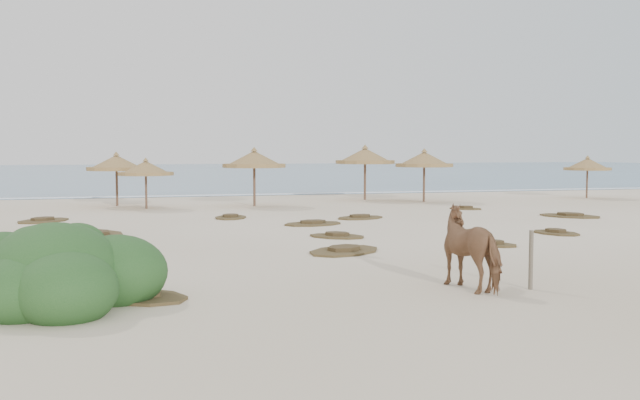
{
  "coord_description": "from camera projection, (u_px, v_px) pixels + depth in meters",
  "views": [
    {
      "loc": [
        -7.09,
        -17.14,
        2.73
      ],
      "look_at": [
        -0.94,
        5.0,
        1.12
      ],
      "focal_mm": 40.0,
      "sensor_mm": 36.0,
      "label": 1
    }
  ],
  "objects": [
    {
      "name": "ground",
      "position": [
        406.0,
        255.0,
        18.56
      ],
      "size": [
        160.0,
        160.0,
        0.0
      ],
      "primitive_type": "plane",
      "color": "beige",
      "rests_on": "ground"
    },
    {
      "name": "ocean",
      "position": [
        180.0,
        172.0,
        90.65
      ],
      "size": [
        200.0,
        100.0,
        0.01
      ],
      "primitive_type": "cube",
      "color": "#24516C",
      "rests_on": "ground"
    },
    {
      "name": "foam_line",
      "position": [
        243.0,
        195.0,
        43.55
      ],
      "size": [
        70.0,
        0.6,
        0.01
      ],
      "primitive_type": "cube",
      "color": "white",
      "rests_on": "ground"
    },
    {
      "name": "palapa_1",
      "position": [
        146.0,
        169.0,
        33.13
      ],
      "size": [
        2.76,
        2.76,
        2.4
      ],
      "rotation": [
        0.0,
        0.0,
        0.08
      ],
      "color": "brown",
      "rests_on": "ground"
    },
    {
      "name": "palapa_2",
      "position": [
        116.0,
        164.0,
        34.7
      ],
      "size": [
        3.59,
        3.59,
        2.68
      ],
      "rotation": [
        0.0,
        0.0,
        -0.31
      ],
      "color": "brown",
      "rests_on": "ground"
    },
    {
      "name": "palapa_3",
      "position": [
        254.0,
        160.0,
        34.71
      ],
      "size": [
        3.85,
        3.85,
        2.9
      ],
      "rotation": [
        0.0,
        0.0,
        -0.29
      ],
      "color": "brown",
      "rests_on": "ground"
    },
    {
      "name": "palapa_4",
      "position": [
        424.0,
        160.0,
        37.66
      ],
      "size": [
        3.7,
        3.7,
        2.84
      ],
      "rotation": [
        0.0,
        0.0,
        0.26
      ],
      "color": "brown",
      "rests_on": "ground"
    },
    {
      "name": "palapa_5",
      "position": [
        365.0,
        157.0,
        39.17
      ],
      "size": [
        4.06,
        4.06,
        3.05
      ],
      "rotation": [
        0.0,
        0.0,
        0.29
      ],
      "color": "brown",
      "rests_on": "ground"
    },
    {
      "name": "palapa_6",
      "position": [
        587.0,
        165.0,
        40.54
      ],
      "size": [
        3.28,
        3.28,
        2.45
      ],
      "rotation": [
        0.0,
        0.0,
        -0.31
      ],
      "color": "brown",
      "rests_on": "ground"
    },
    {
      "name": "horse",
      "position": [
        475.0,
        248.0,
        14.03
      ],
      "size": [
        1.27,
        2.07,
        1.63
      ],
      "primitive_type": "imported",
      "rotation": [
        0.0,
        0.0,
        3.36
      ],
      "color": "brown",
      "rests_on": "ground"
    },
    {
      "name": "fence_post_near",
      "position": [
        531.0,
        260.0,
        13.95
      ],
      "size": [
        0.12,
        0.12,
        1.17
      ],
      "primitive_type": "cylinder",
      "rotation": [
        0.0,
        0.0,
        -0.43
      ],
      "color": "#63584A",
      "rests_on": "ground"
    },
    {
      "name": "bush",
      "position": [
        56.0,
        275.0,
        12.38
      ],
      "size": [
        3.83,
        3.37,
        1.72
      ],
      "rotation": [
        0.0,
        0.0,
        0.37
      ],
      "color": "#2E5223",
      "rests_on": "ground"
    },
    {
      "name": "scrub_1",
      "position": [
        96.0,
        234.0,
        22.7
      ],
      "size": [
        1.96,
        2.82,
        0.16
      ],
      "rotation": [
        0.0,
        0.0,
        1.65
      ],
      "color": "brown",
      "rests_on": "ground"
    },
    {
      "name": "scrub_2",
      "position": [
        337.0,
        236.0,
        22.37
      ],
      "size": [
        2.16,
        2.1,
        0.16
      ],
      "rotation": [
        0.0,
        0.0,
        2.42
      ],
      "color": "brown",
      "rests_on": "ground"
    },
    {
      "name": "scrub_3",
      "position": [
        313.0,
        223.0,
        26.16
      ],
      "size": [
        2.56,
        2.0,
        0.16
      ],
      "rotation": [
        0.0,
        0.0,
        0.26
      ],
      "color": "brown",
      "rests_on": "ground"
    },
    {
      "name": "scrub_4",
      "position": [
        556.0,
        232.0,
        23.28
      ],
      "size": [
        1.47,
        1.93,
        0.16
      ],
      "rotation": [
        0.0,
        0.0,
        1.79
      ],
      "color": "brown",
      "rests_on": "ground"
    },
    {
      "name": "scrub_5",
      "position": [
        570.0,
        215.0,
        29.28
      ],
      "size": [
        2.76,
        3.0,
        0.16
      ],
      "rotation": [
        0.0,
        0.0,
        2.17
      ],
      "color": "brown",
      "rests_on": "ground"
    },
    {
      "name": "scrub_6",
      "position": [
        43.0,
        220.0,
        27.3
      ],
      "size": [
        2.56,
        2.7,
        0.16
      ],
      "rotation": [
        0.0,
        0.0,
        0.91
      ],
      "color": "brown",
      "rests_on": "ground"
    },
    {
      "name": "scrub_7",
      "position": [
        360.0,
        217.0,
        28.52
      ],
      "size": [
        2.44,
        2.03,
        0.16
      ],
      "rotation": [
        0.0,
        0.0,
        0.38
      ],
      "color": "brown",
      "rests_on": "ground"
    },
    {
      "name": "scrub_9",
      "position": [
        344.0,
        250.0,
        19.1
      ],
      "size": [
        2.83,
        2.67,
        0.16
      ],
      "rotation": [
        0.0,
        0.0,
        0.65
      ],
      "color": "brown",
      "rests_on": "ground"
    },
    {
      "name": "scrub_10",
      "position": [
        466.0,
        208.0,
        32.96
      ],
      "size": [
        1.77,
        1.71,
        0.16
      ],
      "rotation": [
        0.0,
        0.0,
        2.44
      ],
      "color": "brown",
      "rests_on": "ground"
    },
    {
      "name": "scrub_11",
      "position": [
        138.0,
        296.0,
        13.11
      ],
      "size": [
        2.4,
        2.3,
        0.16
      ],
      "rotation": [
        0.0,
        0.0,
        2.45
      ],
      "color": "brown",
      "rests_on": "ground"
    },
    {
      "name": "scrub_12",
      "position": [
        493.0,
        244.0,
        20.39
      ],
      "size": [
        1.64,
        1.65,
        0.16
      ],
      "rotation": [
        0.0,
        0.0,
        2.33
      ],
      "color": "brown",
      "rests_on": "ground"
    },
    {
      "name": "scrub_13",
      "position": [
        231.0,
        217.0,
        28.64
      ],
      "size": [
        1.75,
        2.2,
        0.16
      ],
      "rotation": [
        0.0,
        0.0,
        1.27
      ],
      "color": "brown",
      "rests_on": "ground"
    }
  ]
}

